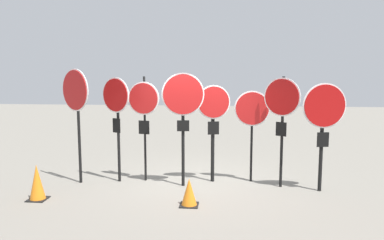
# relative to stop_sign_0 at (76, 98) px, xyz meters

# --- Properties ---
(ground_plane) EXTENTS (40.00, 40.00, 0.00)m
(ground_plane) POSITION_rel_stop_sign_0_xyz_m (2.72, 0.26, -1.97)
(ground_plane) COLOR gray
(stop_sign_0) EXTENTS (0.81, 0.55, 2.63)m
(stop_sign_0) POSITION_rel_stop_sign_0_xyz_m (0.00, 0.00, 0.00)
(stop_sign_0) COLOR black
(stop_sign_0) RESTS_ON ground
(stop_sign_1) EXTENTS (0.72, 0.41, 2.44)m
(stop_sign_1) POSITION_rel_stop_sign_0_xyz_m (0.87, 0.19, -0.18)
(stop_sign_1) COLOR black
(stop_sign_1) RESTS_ON ground
(stop_sign_2) EXTENTS (0.76, 0.18, 2.46)m
(stop_sign_2) POSITION_rel_stop_sign_0_xyz_m (1.49, 0.31, -0.20)
(stop_sign_2) COLOR black
(stop_sign_2) RESTS_ON ground
(stop_sign_3) EXTENTS (0.93, 0.19, 2.54)m
(stop_sign_3) POSITION_rel_stop_sign_0_xyz_m (2.44, -0.03, -0.11)
(stop_sign_3) COLOR black
(stop_sign_3) RESTS_ON ground
(stop_sign_4) EXTENTS (0.76, 0.23, 2.26)m
(stop_sign_4) POSITION_rel_stop_sign_0_xyz_m (3.09, 0.39, -0.41)
(stop_sign_4) COLOR black
(stop_sign_4) RESTS_ON ground
(stop_sign_5) EXTENTS (0.81, 0.14, 2.13)m
(stop_sign_5) POSITION_rel_stop_sign_0_xyz_m (3.97, 0.46, -0.37)
(stop_sign_5) COLOR black
(stop_sign_5) RESTS_ON ground
(stop_sign_6) EXTENTS (0.72, 0.47, 2.46)m
(stop_sign_6) POSITION_rel_stop_sign_0_xyz_m (4.59, 0.11, -0.16)
(stop_sign_6) COLOR black
(stop_sign_6) RESTS_ON ground
(stop_sign_7) EXTENTS (0.93, 0.22, 2.33)m
(stop_sign_7) POSITION_rel_stop_sign_0_xyz_m (5.43, -0.12, -0.33)
(stop_sign_7) COLOR black
(stop_sign_7) RESTS_ON ground
(traffic_cone_0) EXTENTS (0.37, 0.37, 0.72)m
(traffic_cone_0) POSITION_rel_stop_sign_0_xyz_m (-0.38, -1.18, -1.62)
(traffic_cone_0) COLOR black
(traffic_cone_0) RESTS_ON ground
(traffic_cone_1) EXTENTS (0.36, 0.36, 0.54)m
(traffic_cone_1) POSITION_rel_stop_sign_0_xyz_m (2.69, -1.23, -1.71)
(traffic_cone_1) COLOR black
(traffic_cone_1) RESTS_ON ground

